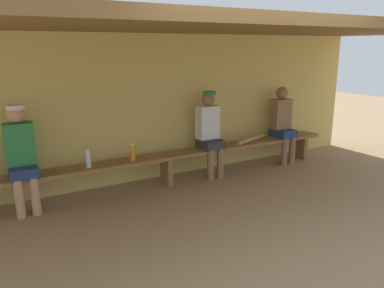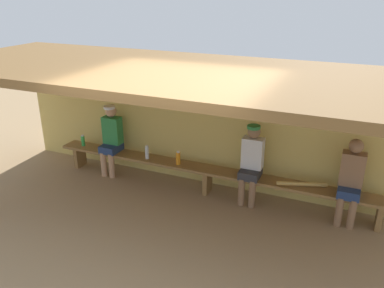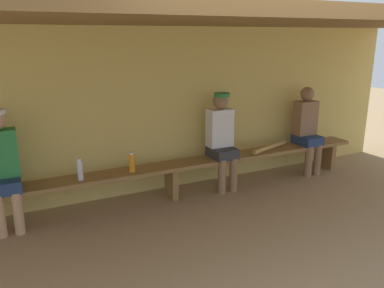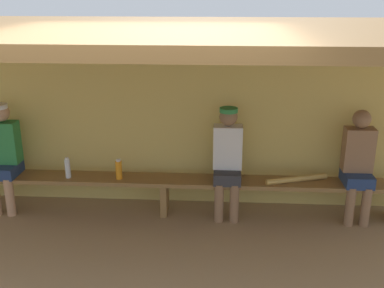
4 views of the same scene
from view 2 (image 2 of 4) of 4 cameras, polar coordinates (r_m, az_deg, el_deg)
ground_plane at (r=5.79m, az=-3.53°, el=-13.81°), size 24.00×24.00×0.00m
back_wall at (r=6.92m, az=3.73°, el=2.69°), size 8.00×0.20×2.20m
dugout_roof at (r=5.45m, az=-0.72°, el=10.08°), size 8.00×2.80×0.12m
bench at (r=6.81m, az=2.29°, el=-4.13°), size 6.00×0.36×0.46m
player_in_red at (r=6.45m, az=8.63°, el=-2.40°), size 0.34×0.42×1.34m
player_middle at (r=7.53m, az=-11.67°, el=1.03°), size 0.34×0.42×1.34m
player_with_sunglasses at (r=6.30m, az=22.08°, el=-4.67°), size 0.34×0.42×1.34m
water_bottle_green at (r=7.98m, az=-15.56°, el=0.48°), size 0.07×0.07×0.22m
water_bottle_blue at (r=6.89m, az=-2.02°, el=-2.06°), size 0.08×0.08×0.25m
water_bottle_clear at (r=7.15m, az=-6.56°, el=-1.21°), size 0.07×0.07×0.26m
baseball_bat at (r=6.43m, az=15.65°, el=-5.62°), size 0.76×0.31×0.07m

